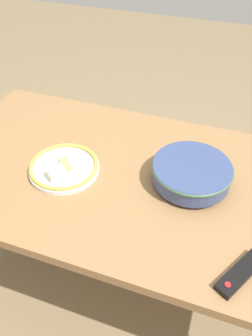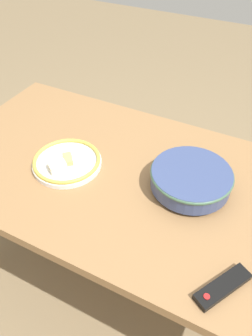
{
  "view_description": "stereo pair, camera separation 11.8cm",
  "coord_description": "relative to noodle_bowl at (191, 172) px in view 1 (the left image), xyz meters",
  "views": [
    {
      "loc": [
        -0.27,
        0.83,
        1.56
      ],
      "look_at": [
        0.02,
        0.01,
        0.76
      ],
      "focal_mm": 35.0,
      "sensor_mm": 36.0,
      "label": 1
    },
    {
      "loc": [
        -0.38,
        0.79,
        1.56
      ],
      "look_at": [
        0.02,
        0.01,
        0.76
      ],
      "focal_mm": 35.0,
      "sensor_mm": 36.0,
      "label": 2
    }
  ],
  "objects": [
    {
      "name": "ground_plane",
      "position": [
        0.21,
        0.04,
        -0.76
      ],
      "size": [
        8.0,
        8.0,
        0.0
      ],
      "primitive_type": "plane",
      "color": "#7F6B4C"
    },
    {
      "name": "noodle_bowl",
      "position": [
        0.0,
        0.0,
        0.0
      ],
      "size": [
        0.29,
        0.29,
        0.08
      ],
      "color": "#384775",
      "rests_on": "dining_table"
    },
    {
      "name": "food_plate",
      "position": [
        0.46,
        0.1,
        -0.03
      ],
      "size": [
        0.26,
        0.26,
        0.05
      ],
      "color": "white",
      "rests_on": "dining_table"
    },
    {
      "name": "dining_table",
      "position": [
        0.21,
        0.04,
        -0.13
      ],
      "size": [
        1.55,
        0.82,
        0.72
      ],
      "color": "olive",
      "rests_on": "ground_plane"
    },
    {
      "name": "tv_remote",
      "position": [
        -0.2,
        0.32,
        -0.04
      ],
      "size": [
        0.13,
        0.18,
        0.02
      ],
      "rotation": [
        0.0,
        0.0,
        5.75
      ],
      "color": "black",
      "rests_on": "dining_table"
    }
  ]
}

